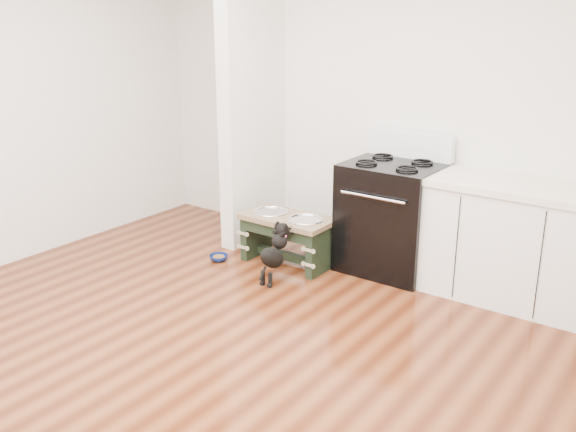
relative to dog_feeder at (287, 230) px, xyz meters
The scene contains 8 objects.
ground 1.84m from the dog_feeder, 73.27° to the right, with size 5.00×5.00×0.00m, color #431B0C.
room_shell 2.24m from the dog_feeder, 73.27° to the right, with size 5.00×5.00×5.00m.
partition_wall 1.28m from the dog_feeder, 151.14° to the left, with size 0.15×0.80×2.70m, color silver.
oven_range 0.90m from the dog_feeder, 28.40° to the left, with size 0.76×0.69×1.14m.
cabinet_run 1.81m from the dog_feeder, 13.98° to the left, with size 1.24×0.64×0.91m.
dog_feeder is the anchor object (origin of this frame).
puppy 0.39m from the dog_feeder, 68.85° to the right, with size 0.14×0.40×0.48m.
floor_bowl 0.67m from the dog_feeder, 150.05° to the right, with size 0.21×0.21×0.05m.
Camera 1 is at (2.52, -2.46, 2.14)m, focal length 40.00 mm.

